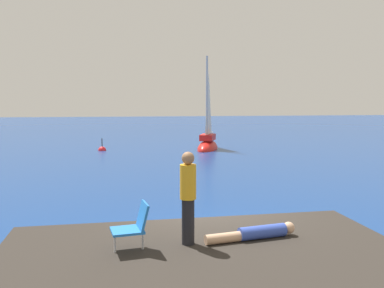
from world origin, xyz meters
TOP-DOWN VIEW (x-y plane):
  - ground_plane at (0.00, 0.00)m, footprint 160.00×160.00m
  - boulder_seaward at (-3.21, -1.12)m, footprint 1.34×1.47m
  - boulder_inland at (1.97, -0.98)m, footprint 1.71×1.68m
  - sailboat_near at (3.86, 19.39)m, footprint 2.59×3.99m
  - person_sunbather at (0.42, -2.47)m, footprint 1.75×0.49m
  - person_standing at (-0.82, -2.52)m, footprint 0.28×0.28m
  - beach_chair at (-1.75, -2.68)m, footprint 0.66×0.57m
  - marker_buoy at (-3.57, 19.80)m, footprint 0.56×0.56m

SIDE VIEW (x-z plane):
  - ground_plane at x=0.00m, z-range 0.00..0.00m
  - boulder_seaward at x=-3.21m, z-range -0.35..0.35m
  - boulder_inland at x=1.97m, z-range -0.57..0.57m
  - marker_buoy at x=-3.57m, z-range -0.56..0.57m
  - sailboat_near at x=3.86m, z-range -3.21..3.99m
  - person_sunbather at x=0.42m, z-range 1.00..1.25m
  - beach_chair at x=-1.75m, z-range 1.05..1.85m
  - person_standing at x=-0.82m, z-range 1.06..2.68m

